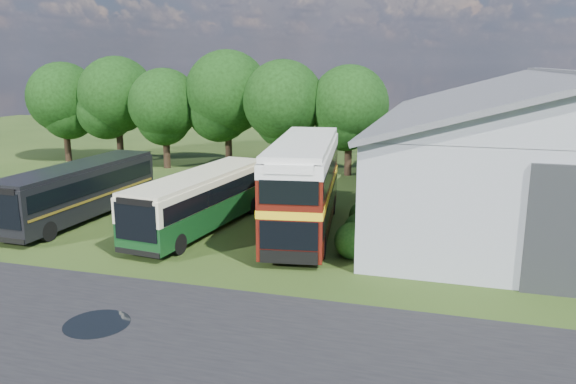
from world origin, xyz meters
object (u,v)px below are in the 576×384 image
(bus_maroon_double, at_px, (304,187))
(bus_dark_single, at_px, (80,190))
(storage_shed, at_px, (553,144))
(bus_green_single, at_px, (201,200))

(bus_maroon_double, height_order, bus_dark_single, bus_maroon_double)
(storage_shed, height_order, bus_dark_single, storage_shed)
(bus_maroon_double, bearing_deg, storage_shed, 20.73)
(bus_maroon_double, relative_size, bus_dark_single, 1.03)
(storage_shed, bearing_deg, bus_dark_single, -162.55)
(bus_green_single, distance_m, bus_dark_single, 7.35)
(storage_shed, xyz_separation_m, bus_green_single, (-17.77, -7.91, -2.57))
(bus_green_single, bearing_deg, bus_dark_single, -173.78)
(storage_shed, relative_size, bus_maroon_double, 2.15)
(storage_shed, height_order, bus_green_single, storage_shed)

